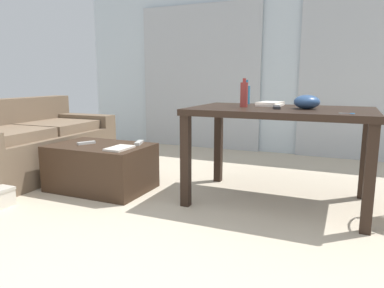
{
  "coord_description": "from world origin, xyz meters",
  "views": [
    {
      "loc": [
        0.87,
        -1.24,
        1.01
      ],
      "look_at": [
        -0.41,
        1.69,
        0.43
      ],
      "focal_mm": 33.4,
      "sensor_mm": 36.0,
      "label": 1
    }
  ],
  "objects_px": {
    "craft_table": "(280,120)",
    "tv_remote_secondary": "(139,143)",
    "magazine": "(119,148)",
    "bottle_far": "(244,94)",
    "coffee_table": "(101,167)",
    "book_stack": "(270,104)",
    "tv_remote_on_table": "(277,107)",
    "bottle_near": "(246,94)",
    "scissors": "(349,113)",
    "couch": "(28,146)",
    "tv_remote_primary": "(86,143)",
    "bowl": "(307,102)"
  },
  "relations": [
    {
      "from": "couch",
      "to": "magazine",
      "type": "bearing_deg",
      "value": -9.95
    },
    {
      "from": "scissors",
      "to": "tv_remote_secondary",
      "type": "bearing_deg",
      "value": 173.92
    },
    {
      "from": "couch",
      "to": "tv_remote_secondary",
      "type": "bearing_deg",
      "value": 1.93
    },
    {
      "from": "tv_remote_secondary",
      "to": "scissors",
      "type": "bearing_deg",
      "value": -25.09
    },
    {
      "from": "tv_remote_on_table",
      "to": "bottle_near",
      "type": "bearing_deg",
      "value": 117.43
    },
    {
      "from": "scissors",
      "to": "tv_remote_secondary",
      "type": "height_order",
      "value": "scissors"
    },
    {
      "from": "tv_remote_secondary",
      "to": "magazine",
      "type": "xyz_separation_m",
      "value": [
        -0.02,
        -0.28,
        -0.0
      ]
    },
    {
      "from": "tv_remote_on_table",
      "to": "magazine",
      "type": "distance_m",
      "value": 1.36
    },
    {
      "from": "craft_table",
      "to": "bowl",
      "type": "bearing_deg",
      "value": -1.88
    },
    {
      "from": "tv_remote_on_table",
      "to": "scissors",
      "type": "bearing_deg",
      "value": -38.17
    },
    {
      "from": "couch",
      "to": "tv_remote_secondary",
      "type": "distance_m",
      "value": 1.36
    },
    {
      "from": "magazine",
      "to": "bottle_far",
      "type": "bearing_deg",
      "value": 21.02
    },
    {
      "from": "craft_table",
      "to": "tv_remote_secondary",
      "type": "xyz_separation_m",
      "value": [
        -1.26,
        -0.12,
        -0.25
      ]
    },
    {
      "from": "book_stack",
      "to": "tv_remote_on_table",
      "type": "distance_m",
      "value": 0.29
    },
    {
      "from": "craft_table",
      "to": "bottle_far",
      "type": "distance_m",
      "value": 0.36
    },
    {
      "from": "bottle_far",
      "to": "bowl",
      "type": "xyz_separation_m",
      "value": [
        0.5,
        0.02,
        -0.05
      ]
    },
    {
      "from": "tv_remote_secondary",
      "to": "magazine",
      "type": "distance_m",
      "value": 0.28
    },
    {
      "from": "coffee_table",
      "to": "tv_remote_on_table",
      "type": "distance_m",
      "value": 1.67
    },
    {
      "from": "tv_remote_primary",
      "to": "tv_remote_on_table",
      "type": "bearing_deg",
      "value": 36.35
    },
    {
      "from": "coffee_table",
      "to": "book_stack",
      "type": "xyz_separation_m",
      "value": [
        1.44,
        0.51,
        0.59
      ]
    },
    {
      "from": "couch",
      "to": "scissors",
      "type": "relative_size",
      "value": 18.03
    },
    {
      "from": "bottle_far",
      "to": "magazine",
      "type": "height_order",
      "value": "bottle_far"
    },
    {
      "from": "book_stack",
      "to": "craft_table",
      "type": "bearing_deg",
      "value": -59.12
    },
    {
      "from": "tv_remote_on_table",
      "to": "magazine",
      "type": "xyz_separation_m",
      "value": [
        -1.26,
        -0.34,
        -0.37
      ]
    },
    {
      "from": "bottle_near",
      "to": "book_stack",
      "type": "bearing_deg",
      "value": -30.15
    },
    {
      "from": "coffee_table",
      "to": "couch",
      "type": "bearing_deg",
      "value": 172.83
    },
    {
      "from": "craft_table",
      "to": "tv_remote_on_table",
      "type": "bearing_deg",
      "value": -105.55
    },
    {
      "from": "craft_table",
      "to": "book_stack",
      "type": "xyz_separation_m",
      "value": [
        -0.12,
        0.21,
        0.11
      ]
    },
    {
      "from": "tv_remote_primary",
      "to": "magazine",
      "type": "bearing_deg",
      "value": 16.97
    },
    {
      "from": "bottle_far",
      "to": "scissors",
      "type": "distance_m",
      "value": 0.86
    },
    {
      "from": "book_stack",
      "to": "tv_remote_primary",
      "type": "height_order",
      "value": "book_stack"
    },
    {
      "from": "bottle_near",
      "to": "tv_remote_primary",
      "type": "xyz_separation_m",
      "value": [
        -1.32,
        -0.68,
        -0.44
      ]
    },
    {
      "from": "bottle_far",
      "to": "tv_remote_primary",
      "type": "height_order",
      "value": "bottle_far"
    },
    {
      "from": "bottle_near",
      "to": "bottle_far",
      "type": "height_order",
      "value": "bottle_far"
    },
    {
      "from": "bottle_far",
      "to": "book_stack",
      "type": "bearing_deg",
      "value": 53.54
    },
    {
      "from": "craft_table",
      "to": "magazine",
      "type": "height_order",
      "value": "craft_table"
    },
    {
      "from": "scissors",
      "to": "magazine",
      "type": "xyz_separation_m",
      "value": [
        -1.78,
        -0.09,
        -0.36
      ]
    },
    {
      "from": "coffee_table",
      "to": "tv_remote_secondary",
      "type": "distance_m",
      "value": 0.42
    },
    {
      "from": "coffee_table",
      "to": "bowl",
      "type": "relative_size",
      "value": 4.54
    },
    {
      "from": "tv_remote_primary",
      "to": "bottle_near",
      "type": "bearing_deg",
      "value": 54.85
    },
    {
      "from": "coffee_table",
      "to": "scissors",
      "type": "height_order",
      "value": "scissors"
    },
    {
      "from": "bowl",
      "to": "scissors",
      "type": "distance_m",
      "value": 0.43
    },
    {
      "from": "bottle_far",
      "to": "bowl",
      "type": "bearing_deg",
      "value": 2.05
    },
    {
      "from": "bottle_near",
      "to": "tv_remote_on_table",
      "type": "distance_m",
      "value": 0.56
    },
    {
      "from": "tv_remote_secondary",
      "to": "tv_remote_primary",
      "type": "bearing_deg",
      "value": -174.55
    },
    {
      "from": "book_stack",
      "to": "scissors",
      "type": "relative_size",
      "value": 2.83
    },
    {
      "from": "scissors",
      "to": "tv_remote_primary",
      "type": "bearing_deg",
      "value": -179.66
    },
    {
      "from": "bowl",
      "to": "tv_remote_on_table",
      "type": "bearing_deg",
      "value": -164.81
    },
    {
      "from": "craft_table",
      "to": "bottle_far",
      "type": "bearing_deg",
      "value": -175.31
    },
    {
      "from": "craft_table",
      "to": "bottle_near",
      "type": "relative_size",
      "value": 6.39
    }
  ]
}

